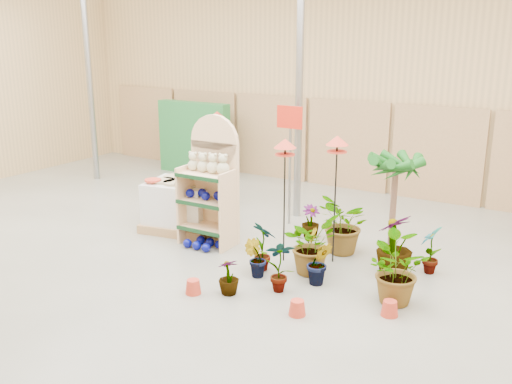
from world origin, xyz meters
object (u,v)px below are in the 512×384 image
at_px(bird_table_front, 285,148).
at_px(potted_plant_2, 311,244).
at_px(display_shelf, 212,185).
at_px(pallet_stack, 181,205).

relative_size(bird_table_front, potted_plant_2, 2.16).
relative_size(display_shelf, pallet_stack, 1.52).
height_order(pallet_stack, potted_plant_2, pallet_stack).
bearing_deg(bird_table_front, potted_plant_2, -18.18).
distance_m(display_shelf, pallet_stack, 1.03).
distance_m(bird_table_front, potted_plant_2, 1.47).
height_order(display_shelf, bird_table_front, display_shelf).
bearing_deg(potted_plant_2, pallet_stack, 169.77).
xyz_separation_m(display_shelf, pallet_stack, (-0.85, 0.22, -0.54)).
bearing_deg(pallet_stack, display_shelf, -25.06).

